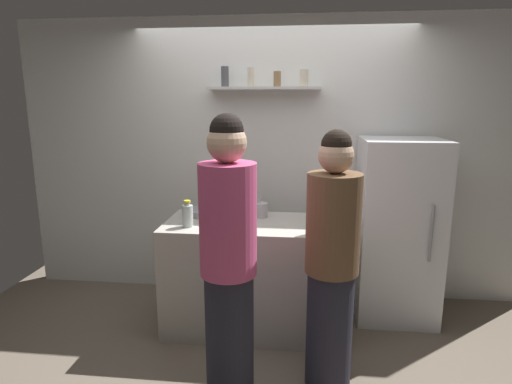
% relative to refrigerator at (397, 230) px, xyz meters
% --- Properties ---
extents(ground_plane, '(5.28, 5.28, 0.00)m').
position_rel_refrigerator_xyz_m(ground_plane, '(-1.10, -0.85, -0.78)').
color(ground_plane, '#726656').
extents(back_wall_assembly, '(4.80, 0.32, 2.60)m').
position_rel_refrigerator_xyz_m(back_wall_assembly, '(-1.11, 0.40, 0.53)').
color(back_wall_assembly, white).
rests_on(back_wall_assembly, ground).
extents(refrigerator, '(0.66, 0.66, 1.55)m').
position_rel_refrigerator_xyz_m(refrigerator, '(0.00, 0.00, 0.00)').
color(refrigerator, white).
rests_on(refrigerator, ground).
extents(counter, '(1.46, 0.69, 0.90)m').
position_rel_refrigerator_xyz_m(counter, '(-1.18, -0.35, -0.32)').
color(counter, '#B7B2A8').
rests_on(counter, ground).
extents(baking_pan, '(0.34, 0.24, 0.05)m').
position_rel_refrigerator_xyz_m(baking_pan, '(-1.63, -0.18, 0.15)').
color(baking_pan, gray).
rests_on(baking_pan, counter).
extents(utensil_holder, '(0.12, 0.12, 0.22)m').
position_rel_refrigerator_xyz_m(utensil_holder, '(-1.16, -0.17, 0.19)').
color(utensil_holder, '#B2B2B7').
rests_on(utensil_holder, counter).
extents(wine_bottle_green_glass, '(0.07, 0.07, 0.30)m').
position_rel_refrigerator_xyz_m(wine_bottle_green_glass, '(-1.43, -0.34, 0.24)').
color(wine_bottle_green_glass, '#19471E').
rests_on(wine_bottle_green_glass, counter).
extents(wine_bottle_dark_glass, '(0.08, 0.08, 0.30)m').
position_rel_refrigerator_xyz_m(wine_bottle_dark_glass, '(-0.71, -0.59, 0.24)').
color(wine_bottle_dark_glass, black).
rests_on(wine_bottle_dark_glass, counter).
extents(wine_bottle_amber_glass, '(0.08, 0.08, 0.28)m').
position_rel_refrigerator_xyz_m(wine_bottle_amber_glass, '(-0.70, -0.25, 0.23)').
color(wine_bottle_amber_glass, '#472814').
rests_on(wine_bottle_amber_glass, counter).
extents(water_bottle_plastic, '(0.08, 0.08, 0.21)m').
position_rel_refrigerator_xyz_m(water_bottle_plastic, '(-1.69, -0.51, 0.22)').
color(water_bottle_plastic, silver).
rests_on(water_bottle_plastic, counter).
extents(person_pink_top, '(0.34, 0.34, 1.80)m').
position_rel_refrigerator_xyz_m(person_pink_top, '(-1.25, -1.24, 0.12)').
color(person_pink_top, '#262633').
rests_on(person_pink_top, ground).
extents(person_brown_jacket, '(0.34, 0.34, 1.70)m').
position_rel_refrigerator_xyz_m(person_brown_jacket, '(-0.62, -1.03, 0.07)').
color(person_brown_jacket, '#262633').
rests_on(person_brown_jacket, ground).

